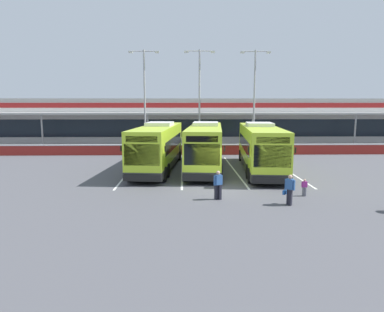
{
  "coord_description": "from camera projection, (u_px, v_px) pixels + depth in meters",
  "views": [
    {
      "loc": [
        -1.96,
        -20.85,
        5.21
      ],
      "look_at": [
        -1.39,
        3.0,
        1.6
      ],
      "focal_mm": 31.71,
      "sensor_mm": 36.0,
      "label": 1
    }
  ],
  "objects": [
    {
      "name": "ground_plane",
      "position": [
        215.0,
        188.0,
        21.44
      ],
      "size": [
        200.0,
        200.0,
        0.0
      ],
      "primitive_type": "plane",
      "color": "#4C4C51"
    },
    {
      "name": "terminal_building",
      "position": [
        198.0,
        121.0,
        47.58
      ],
      "size": [
        70.0,
        13.0,
        6.0
      ],
      "color": "silver",
      "rests_on": "ground"
    },
    {
      "name": "red_barrier_wall",
      "position": [
        202.0,
        149.0,
        35.69
      ],
      "size": [
        60.0,
        0.4,
        1.1
      ],
      "color": "maroon",
      "rests_on": "ground"
    },
    {
      "name": "coach_bus_leftmost",
      "position": [
        158.0,
        147.0,
        27.6
      ],
      "size": [
        3.91,
        12.34,
        3.78
      ],
      "color": "#B7DB2D",
      "rests_on": "ground"
    },
    {
      "name": "coach_bus_left_centre",
      "position": [
        205.0,
        147.0,
        27.69
      ],
      "size": [
        3.91,
        12.34,
        3.78
      ],
      "color": "#B7DB2D",
      "rests_on": "ground"
    },
    {
      "name": "coach_bus_centre",
      "position": [
        260.0,
        148.0,
        26.96
      ],
      "size": [
        3.91,
        12.34,
        3.78
      ],
      "color": "#B7DB2D",
      "rests_on": "ground"
    },
    {
      "name": "bay_stripe_far_west",
      "position": [
        130.0,
        170.0,
        27.22
      ],
      "size": [
        0.14,
        13.0,
        0.01
      ],
      "primitive_type": "cube",
      "color": "silver",
      "rests_on": "ground"
    },
    {
      "name": "bay_stripe_west",
      "position": [
        182.0,
        170.0,
        27.32
      ],
      "size": [
        0.14,
        13.0,
        0.01
      ],
      "primitive_type": "cube",
      "color": "silver",
      "rests_on": "ground"
    },
    {
      "name": "bay_stripe_mid_west",
      "position": [
        234.0,
        170.0,
        27.42
      ],
      "size": [
        0.14,
        13.0,
        0.01
      ],
      "primitive_type": "cube",
      "color": "silver",
      "rests_on": "ground"
    },
    {
      "name": "bay_stripe_centre",
      "position": [
        286.0,
        170.0,
        27.52
      ],
      "size": [
        0.14,
        13.0,
        0.01
      ],
      "primitive_type": "cube",
      "color": "silver",
      "rests_on": "ground"
    },
    {
      "name": "pedestrian_with_handbag",
      "position": [
        289.0,
        189.0,
        17.7
      ],
      "size": [
        0.57,
        0.57,
        1.62
      ],
      "color": "black",
      "rests_on": "ground"
    },
    {
      "name": "pedestrian_child",
      "position": [
        304.0,
        187.0,
        19.48
      ],
      "size": [
        0.33,
        0.2,
        1.0
      ],
      "color": "slate",
      "rests_on": "ground"
    },
    {
      "name": "pedestrian_near_bin",
      "position": [
        218.0,
        184.0,
        18.72
      ],
      "size": [
        0.52,
        0.35,
        1.62
      ],
      "color": "black",
      "rests_on": "ground"
    },
    {
      "name": "lamp_post_west",
      "position": [
        145.0,
        95.0,
        36.61
      ],
      "size": [
        3.24,
        0.28,
        11.0
      ],
      "color": "#9E9EA3",
      "rests_on": "ground"
    },
    {
      "name": "lamp_post_centre",
      "position": [
        199.0,
        95.0,
        36.47
      ],
      "size": [
        3.24,
        0.28,
        11.0
      ],
      "color": "#9E9EA3",
      "rests_on": "ground"
    },
    {
      "name": "lamp_post_east",
      "position": [
        254.0,
        95.0,
        36.76
      ],
      "size": [
        3.24,
        0.28,
        11.0
      ],
      "color": "#9E9EA3",
      "rests_on": "ground"
    }
  ]
}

